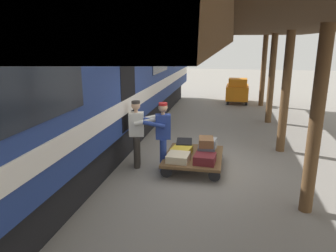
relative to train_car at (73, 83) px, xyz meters
name	(u,v)px	position (x,y,z in m)	size (l,w,h in m)	color
ground_plane	(208,168)	(-3.55, 0.00, -2.06)	(60.00, 60.00, 0.00)	gray
platform_canopy	(302,33)	(-5.46, 0.00, 1.22)	(3.20, 18.01, 3.56)	brown
train_car	(73,83)	(0.00, 0.00, 0.00)	(3.02, 20.92, 4.00)	navy
luggage_cart	(194,157)	(-3.19, 0.08, -1.76)	(1.40, 1.74, 0.35)	brown
suitcase_maroon_trunk	(205,159)	(-3.51, 0.56, -1.61)	(0.48, 0.51, 0.21)	maroon
suitcase_cream_canvas	(178,157)	(-2.87, 0.56, -1.62)	(0.51, 0.53, 0.18)	beige
suitcase_gray_aluminum	(208,145)	(-3.51, -0.40, -1.57)	(0.38, 0.53, 0.28)	#9EA0A5
suitcase_black_hardshell	(184,144)	(-2.87, -0.40, -1.61)	(0.40, 0.60, 0.20)	black
suitcase_yellow_case	(181,151)	(-2.87, 0.08, -1.63)	(0.47, 0.49, 0.17)	gold
suitcase_slate_roller	(207,151)	(-3.51, 0.08, -1.57)	(0.41, 0.56, 0.28)	#4C515B
suitcase_brown_leather	(206,142)	(-3.49, 0.11, -1.34)	(0.35, 0.50, 0.20)	brown
porter_in_overalls	(162,134)	(-2.44, 0.35, -1.14)	(0.72, 0.54, 1.70)	navy
porter_by_door	(137,132)	(-1.78, 0.25, -1.14)	(0.72, 0.53, 1.70)	#332D28
baggage_tug	(237,91)	(-4.34, -9.03, -1.43)	(1.14, 1.72, 1.30)	orange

